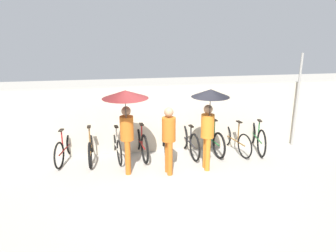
% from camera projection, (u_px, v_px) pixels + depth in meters
% --- Properties ---
extents(ground_plane, '(30.00, 30.00, 0.00)m').
position_uv_depth(ground_plane, '(176.00, 182.00, 7.51)').
color(ground_plane, '#9E998E').
extents(back_wall, '(13.27, 0.12, 1.86)m').
position_uv_depth(back_wall, '(163.00, 119.00, 9.12)').
color(back_wall, '#B2A893').
rests_on(back_wall, ground).
extents(parked_bicycle_0, '(0.48, 1.62, 1.00)m').
position_uv_depth(parked_bicycle_0, '(65.00, 148.00, 8.56)').
color(parked_bicycle_0, black).
rests_on(parked_bicycle_0, ground).
extents(parked_bicycle_1, '(0.44, 1.74, 0.99)m').
position_uv_depth(parked_bicycle_1, '(91.00, 147.00, 8.63)').
color(parked_bicycle_1, black).
rests_on(parked_bicycle_1, ground).
extents(parked_bicycle_2, '(0.44, 1.67, 1.06)m').
position_uv_depth(parked_bicycle_2, '(116.00, 145.00, 8.78)').
color(parked_bicycle_2, black).
rests_on(parked_bicycle_2, ground).
extents(parked_bicycle_3, '(0.44, 1.75, 1.02)m').
position_uv_depth(parked_bicycle_3, '(141.00, 142.00, 8.87)').
color(parked_bicycle_3, black).
rests_on(parked_bicycle_3, ground).
extents(parked_bicycle_4, '(0.44, 1.77, 1.00)m').
position_uv_depth(parked_bicycle_4, '(164.00, 141.00, 9.00)').
color(parked_bicycle_4, black).
rests_on(parked_bicycle_4, ground).
extents(parked_bicycle_5, '(0.44, 1.70, 1.11)m').
position_uv_depth(parked_bicycle_5, '(189.00, 141.00, 9.01)').
color(parked_bicycle_5, black).
rests_on(parked_bicycle_5, ground).
extents(parked_bicycle_6, '(0.45, 1.69, 1.10)m').
position_uv_depth(parked_bicycle_6, '(211.00, 139.00, 9.17)').
color(parked_bicycle_6, black).
rests_on(parked_bicycle_6, ground).
extents(parked_bicycle_7, '(0.50, 1.71, 1.09)m').
position_uv_depth(parked_bicycle_7, '(234.00, 139.00, 9.22)').
color(parked_bicycle_7, black).
rests_on(parked_bicycle_7, ground).
extents(parked_bicycle_8, '(0.46, 1.81, 0.97)m').
position_uv_depth(parked_bicycle_8, '(256.00, 136.00, 9.33)').
color(parked_bicycle_8, black).
rests_on(parked_bicycle_8, ground).
extents(pedestrian_leading, '(1.04, 1.04, 2.06)m').
position_uv_depth(pedestrian_leading, '(126.00, 108.00, 7.40)').
color(pedestrian_leading, '#B25619').
rests_on(pedestrian_leading, ground).
extents(pedestrian_center, '(0.32, 0.32, 1.64)m').
position_uv_depth(pedestrian_center, '(169.00, 136.00, 7.66)').
color(pedestrian_center, '#B25619').
rests_on(pedestrian_center, ground).
extents(pedestrian_trailing, '(0.89, 0.89, 2.04)m').
position_uv_depth(pedestrian_trailing, '(209.00, 109.00, 7.65)').
color(pedestrian_trailing, '#C66B1E').
rests_on(pedestrian_trailing, ground).
extents(awning_pole, '(0.07, 0.07, 2.70)m').
position_uv_depth(awning_pole, '(297.00, 101.00, 9.41)').
color(awning_pole, gray).
rests_on(awning_pole, ground).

